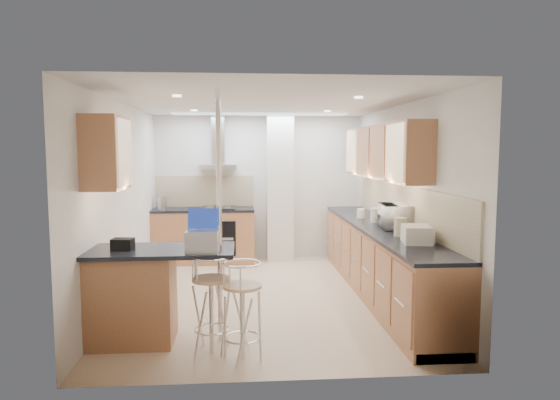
{
  "coord_description": "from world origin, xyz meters",
  "views": [
    {
      "loc": [
        -0.31,
        -6.35,
        1.91
      ],
      "look_at": [
        0.2,
        0.2,
        1.25
      ],
      "focal_mm": 32.0,
      "sensor_mm": 36.0,
      "label": 1
    }
  ],
  "objects": [
    {
      "name": "bag",
      "position": [
        -1.47,
        -1.46,
        0.99
      ],
      "size": [
        0.22,
        0.17,
        0.11
      ],
      "primitive_type": "cube",
      "rotation": [
        0.0,
        0.0,
        -0.13
      ],
      "color": "black",
      "rests_on": "peninsula"
    },
    {
      "name": "room_shell",
      "position": [
        0.32,
        0.38,
        1.54
      ],
      "size": [
        3.64,
        4.84,
        2.51
      ],
      "color": "white",
      "rests_on": "ground"
    },
    {
      "name": "jar_b",
      "position": [
        1.42,
        0.72,
        0.99
      ],
      "size": [
        0.13,
        0.13,
        0.14
      ],
      "primitive_type": "cylinder",
      "rotation": [
        0.0,
        0.0,
        -0.23
      ],
      "color": "silver",
      "rests_on": "right_counter"
    },
    {
      "name": "ground",
      "position": [
        0.0,
        0.0,
        0.0
      ],
      "size": [
        4.8,
        4.8,
        0.0
      ],
      "primitive_type": "plane",
      "color": "tan",
      "rests_on": "ground"
    },
    {
      "name": "laptop",
      "position": [
        -0.68,
        -1.65,
        1.04
      ],
      "size": [
        0.32,
        0.25,
        0.21
      ],
      "primitive_type": "cube",
      "rotation": [
        0.0,
        0.0,
        -0.08
      ],
      "color": "#95979D",
      "rests_on": "peninsula"
    },
    {
      "name": "back_counter",
      "position": [
        -0.95,
        2.1,
        0.46
      ],
      "size": [
        1.7,
        0.63,
        0.92
      ],
      "color": "#9F643F",
      "rests_on": "ground"
    },
    {
      "name": "bread_bin",
      "position": [
        1.54,
        -1.25,
        1.01
      ],
      "size": [
        0.33,
        0.39,
        0.19
      ],
      "primitive_type": "cube",
      "rotation": [
        0.0,
        0.0,
        -0.16
      ],
      "color": "silver",
      "rests_on": "right_counter"
    },
    {
      "name": "kettle",
      "position": [
        -1.64,
        2.05,
        1.03
      ],
      "size": [
        0.16,
        0.16,
        0.21
      ],
      "primitive_type": "cylinder",
      "color": "#ADAEB2",
      "rests_on": "back_counter"
    },
    {
      "name": "jar_d",
      "position": [
        1.67,
        -1.31,
        0.99
      ],
      "size": [
        0.13,
        0.13,
        0.14
      ],
      "primitive_type": "cylinder",
      "rotation": [
        0.0,
        0.0,
        -0.35
      ],
      "color": "white",
      "rests_on": "right_counter"
    },
    {
      "name": "jar_a",
      "position": [
        1.51,
        0.29,
        1.02
      ],
      "size": [
        0.15,
        0.15,
        0.2
      ],
      "primitive_type": "cylinder",
      "rotation": [
        0.0,
        0.0,
        0.29
      ],
      "color": "silver",
      "rests_on": "right_counter"
    },
    {
      "name": "right_counter",
      "position": [
        1.5,
        0.0,
        0.46
      ],
      "size": [
        0.63,
        4.4,
        0.92
      ],
      "color": "#9F643F",
      "rests_on": "ground"
    },
    {
      "name": "bar_stool_end",
      "position": [
        -0.31,
        -1.95,
        0.46
      ],
      "size": [
        0.52,
        0.52,
        0.91
      ],
      "primitive_type": null,
      "rotation": [
        0.0,
        0.0,
        0.87
      ],
      "color": "tan",
      "rests_on": "ground"
    },
    {
      "name": "peninsula",
      "position": [
        -1.12,
        -1.45,
        0.48
      ],
      "size": [
        1.47,
        0.72,
        0.94
      ],
      "color": "#9F643F",
      "rests_on": "ground"
    },
    {
      "name": "jar_c",
      "position": [
        1.51,
        -0.81,
        1.03
      ],
      "size": [
        0.15,
        0.15,
        0.21
      ],
      "primitive_type": "cylinder",
      "rotation": [
        0.0,
        0.0,
        0.11
      ],
      "color": "beige",
      "rests_on": "right_counter"
    },
    {
      "name": "microwave",
      "position": [
        1.63,
        -0.25,
        1.07
      ],
      "size": [
        0.43,
        0.59,
        0.31
      ],
      "primitive_type": "imported",
      "rotation": [
        0.0,
        0.0,
        1.46
      ],
      "color": "white",
      "rests_on": "right_counter"
    },
    {
      "name": "bar_stool_near",
      "position": [
        -0.6,
        -1.73,
        0.46
      ],
      "size": [
        0.44,
        0.44,
        0.93
      ],
      "primitive_type": null,
      "rotation": [
        0.0,
        0.0,
        0.18
      ],
      "color": "tan",
      "rests_on": "ground"
    }
  ]
}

